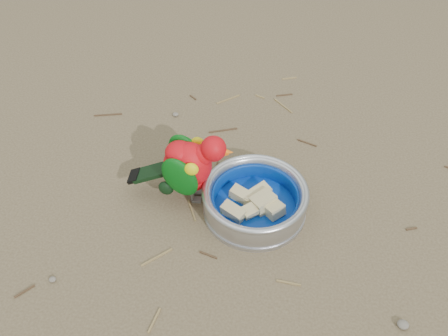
# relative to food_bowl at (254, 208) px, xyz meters

# --- Properties ---
(ground) EXTENTS (60.00, 60.00, 0.00)m
(ground) POSITION_rel_food_bowl_xyz_m (-0.02, 0.03, -0.01)
(ground) COLOR brown
(food_bowl) EXTENTS (0.20, 0.20, 0.02)m
(food_bowl) POSITION_rel_food_bowl_xyz_m (0.00, 0.00, 0.00)
(food_bowl) COLOR #B2B2BA
(food_bowl) RESTS_ON ground
(bowl_wall) EXTENTS (0.20, 0.20, 0.04)m
(bowl_wall) POSITION_rel_food_bowl_xyz_m (0.00, 0.00, 0.03)
(bowl_wall) COLOR #B2B2BA
(bowl_wall) RESTS_ON food_bowl
(fruit_wedges) EXTENTS (0.12, 0.12, 0.03)m
(fruit_wedges) POSITION_rel_food_bowl_xyz_m (-0.00, -0.00, 0.02)
(fruit_wedges) COLOR tan
(fruit_wedges) RESTS_ON food_bowl
(lory_parrot) EXTENTS (0.19, 0.10, 0.15)m
(lory_parrot) POSITION_rel_food_bowl_xyz_m (-0.13, 0.02, 0.07)
(lory_parrot) COLOR red
(lory_parrot) RESTS_ON ground
(ground_debris) EXTENTS (0.90, 0.80, 0.01)m
(ground_debris) POSITION_rel_food_bowl_xyz_m (-0.01, 0.07, -0.01)
(ground_debris) COLOR olive
(ground_debris) RESTS_ON ground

